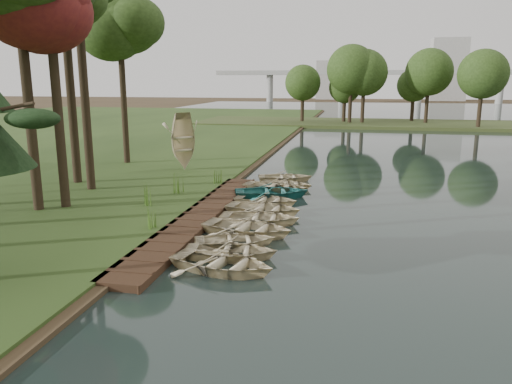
% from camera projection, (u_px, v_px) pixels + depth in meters
% --- Properties ---
extents(ground, '(300.00, 300.00, 0.00)m').
position_uv_depth(ground, '(235.00, 222.00, 21.89)').
color(ground, '#3D2F1D').
extents(boardwalk, '(1.60, 16.00, 0.30)m').
position_uv_depth(boardwalk, '(200.00, 217.00, 22.17)').
color(boardwalk, '#332014').
rests_on(boardwalk, ground).
extents(peninsula, '(50.00, 14.00, 0.45)m').
position_uv_depth(peninsula, '(381.00, 124.00, 68.01)').
color(peninsula, '#38451E').
rests_on(peninsula, ground).
extents(far_trees, '(45.60, 5.60, 8.80)m').
position_uv_depth(far_trees, '(358.00, 77.00, 67.31)').
color(far_trees, black).
rests_on(far_trees, peninsula).
extents(bridge, '(95.90, 4.00, 8.60)m').
position_uv_depth(bridge, '(389.00, 76.00, 132.51)').
color(bridge, '#A5A5A0').
rests_on(bridge, ground).
extents(building_a, '(10.00, 8.00, 18.00)m').
position_uv_depth(building_a, '(448.00, 70.00, 147.68)').
color(building_a, '#A5A5A0').
rests_on(building_a, ground).
extents(building_b, '(8.00, 8.00, 12.00)m').
position_uv_depth(building_b, '(330.00, 80.00, 160.06)').
color(building_b, '#A5A5A0').
rests_on(building_b, ground).
extents(rowboat_0, '(3.99, 3.24, 0.73)m').
position_uv_depth(rowboat_0, '(223.00, 260.00, 16.06)').
color(rowboat_0, beige).
rests_on(rowboat_0, water).
extents(rowboat_1, '(3.46, 2.65, 0.67)m').
position_uv_depth(rowboat_1, '(231.00, 249.00, 17.23)').
color(rowboat_1, beige).
rests_on(rowboat_1, water).
extents(rowboat_2, '(3.56, 3.02, 0.63)m').
position_uv_depth(rowboat_2, '(235.00, 238.00, 18.46)').
color(rowboat_2, beige).
rests_on(rowboat_2, water).
extents(rowboat_3, '(4.08, 3.24, 0.76)m').
position_uv_depth(rowboat_3, '(247.00, 226.00, 19.83)').
color(rowboat_3, beige).
rests_on(rowboat_3, water).
extents(rowboat_4, '(3.50, 2.56, 0.71)m').
position_uv_depth(rowboat_4, '(260.00, 216.00, 21.34)').
color(rowboat_4, beige).
rests_on(rowboat_4, water).
extents(rowboat_5, '(3.75, 2.88, 0.72)m').
position_uv_depth(rowboat_5, '(263.00, 207.00, 22.88)').
color(rowboat_5, beige).
rests_on(rowboat_5, water).
extents(rowboat_6, '(3.40, 2.62, 0.65)m').
position_uv_depth(rowboat_6, '(266.00, 198.00, 24.63)').
color(rowboat_6, beige).
rests_on(rowboat_6, water).
extents(rowboat_7, '(4.47, 3.71, 0.80)m').
position_uv_depth(rowboat_7, '(272.00, 191.00, 26.03)').
color(rowboat_7, teal).
rests_on(rowboat_7, water).
extents(rowboat_8, '(4.01, 3.21, 0.74)m').
position_uv_depth(rowboat_8, '(275.00, 185.00, 27.51)').
color(rowboat_8, beige).
rests_on(rowboat_8, water).
extents(rowboat_9, '(3.36, 2.69, 0.62)m').
position_uv_depth(rowboat_9, '(286.00, 183.00, 28.47)').
color(rowboat_9, beige).
rests_on(rowboat_9, water).
extents(rowboat_10, '(3.70, 2.98, 0.68)m').
position_uv_depth(rowboat_10, '(285.00, 176.00, 30.30)').
color(rowboat_10, beige).
rests_on(rowboat_10, water).
extents(stored_rowboat, '(4.59, 4.40, 0.78)m').
position_uv_depth(stored_rowboat, '(184.00, 164.00, 32.88)').
color(stored_rowboat, beige).
rests_on(stored_rowboat, bank).
extents(tree_2, '(4.10, 4.10, 10.87)m').
position_uv_depth(tree_2, '(49.00, 4.00, 21.43)').
color(tree_2, black).
rests_on(tree_2, bank).
extents(tree_6, '(4.95, 4.95, 11.18)m').
position_uv_depth(tree_6, '(120.00, 31.00, 33.88)').
color(tree_6, black).
rests_on(tree_6, bank).
extents(reeds_0, '(0.60, 0.60, 0.94)m').
position_uv_depth(reeds_0, '(149.00, 217.00, 19.84)').
color(reeds_0, '#3F661E').
rests_on(reeds_0, bank).
extents(reeds_1, '(0.60, 0.60, 0.95)m').
position_uv_depth(reeds_1, '(147.00, 195.00, 23.57)').
color(reeds_1, '#3F661E').
rests_on(reeds_1, bank).
extents(reeds_2, '(0.60, 0.60, 1.06)m').
position_uv_depth(reeds_2, '(178.00, 183.00, 26.04)').
color(reeds_2, '#3F661E').
rests_on(reeds_2, bank).
extents(reeds_3, '(0.60, 0.60, 0.96)m').
position_uv_depth(reeds_3, '(218.00, 175.00, 28.43)').
color(reeds_3, '#3F661E').
rests_on(reeds_3, bank).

